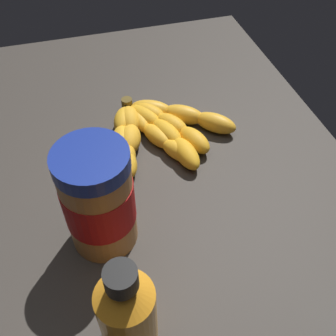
% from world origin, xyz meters
% --- Properties ---
extents(ground_plane, '(0.93, 0.61, 0.04)m').
position_xyz_m(ground_plane, '(0.00, 0.00, -0.02)').
color(ground_plane, '#38332D').
extents(banana_bunch, '(0.20, 0.25, 0.04)m').
position_xyz_m(banana_bunch, '(-0.07, -0.00, 0.02)').
color(banana_bunch, gold).
rests_on(banana_bunch, ground_plane).
extents(peanut_butter_jar, '(0.09, 0.09, 0.16)m').
position_xyz_m(peanut_butter_jar, '(0.10, -0.12, 0.08)').
color(peanut_butter_jar, '#B27238').
rests_on(peanut_butter_jar, ground_plane).
extents(honey_bottle, '(0.06, 0.06, 0.15)m').
position_xyz_m(honey_bottle, '(0.25, -0.11, 0.07)').
color(honey_bottle, orange).
rests_on(honey_bottle, ground_plane).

